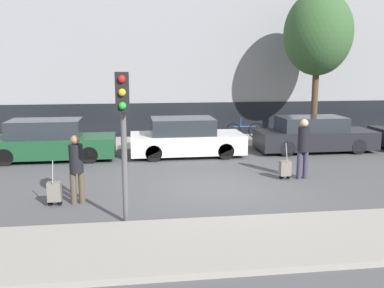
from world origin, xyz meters
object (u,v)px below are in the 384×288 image
traffic_light (123,117)px  pedestrian_left (76,165)px  pedestrian_right (303,145)px  parked_car_0 (50,141)px  parked_bicycle (245,131)px  trolley_left (54,192)px  trolley_right (285,168)px  bare_tree_near_crossing (318,34)px  parked_car_1 (186,138)px  parked_car_2 (314,135)px

traffic_light → pedestrian_left: bearing=126.9°
pedestrian_right → traffic_light: traffic_light is taller
parked_car_0 → parked_bicycle: parked_car_0 is taller
pedestrian_right → traffic_light: (-5.24, -3.10, 1.30)m
pedestrian_right → trolley_left: bearing=-169.8°
traffic_light → pedestrian_right: bearing=30.6°
trolley_right → traffic_light: 5.96m
trolley_right → bare_tree_near_crossing: size_ratio=0.17×
trolley_right → parked_bicycle: (0.47, 6.50, 0.15)m
parked_car_0 → parked_car_1: parked_car_0 is taller
pedestrian_right → traffic_light: bearing=-152.2°
parked_car_0 → traffic_light: (2.80, -6.86, 1.66)m
parked_car_1 → parked_car_2: bearing=1.1°
bare_tree_near_crossing → pedestrian_left: bearing=-141.3°
trolley_right → traffic_light: size_ratio=0.34×
bare_tree_near_crossing → parked_bicycle: bearing=171.2°
trolley_right → bare_tree_near_crossing: bare_tree_near_crossing is taller
pedestrian_left → bare_tree_near_crossing: bare_tree_near_crossing is taller
parked_car_1 → parked_bicycle: 4.04m
bare_tree_near_crossing → parked_car_1: bearing=-159.6°
parked_car_0 → pedestrian_right: pedestrian_right is taller
parked_car_2 → traffic_light: (-7.29, -6.98, 1.68)m
parked_car_1 → bare_tree_near_crossing: bare_tree_near_crossing is taller
bare_tree_near_crossing → parked_car_2: bearing=-112.8°
parked_car_1 → trolley_left: (-3.90, -5.38, -0.31)m
pedestrian_left → bare_tree_near_crossing: size_ratio=0.27×
parked_car_1 → trolley_left: size_ratio=3.72×
trolley_right → traffic_light: bearing=-146.7°
parked_car_2 → trolley_left: parked_car_2 is taller
parked_car_2 → trolley_right: (-2.60, -3.90, -0.31)m
parked_car_0 → parked_car_1: 4.96m
parked_car_1 → parked_car_0: bearing=-179.8°
parked_car_1 → bare_tree_near_crossing: (6.03, 2.24, 4.03)m
trolley_right → parked_car_0: bearing=153.2°
trolley_right → traffic_light: (-4.69, -3.08, 2.00)m
trolley_left → bare_tree_near_crossing: (9.93, 7.62, 4.35)m
trolley_left → parked_bicycle: (6.91, 8.09, 0.14)m
trolley_left → trolley_right: 6.62m
parked_bicycle → bare_tree_near_crossing: 5.21m
bare_tree_near_crossing → trolley_right: bearing=-120.1°
traffic_light → trolley_right: bearing=33.3°
parked_car_2 → parked_car_1: bearing=-178.9°
parked_car_0 → bare_tree_near_crossing: (10.99, 2.25, 4.03)m
parked_car_2 → traffic_light: size_ratio=1.42×
parked_car_0 → trolley_left: (1.06, -5.37, -0.32)m
parked_car_2 → trolley_left: bearing=-148.7°
pedestrian_left → trolley_right: bearing=3.2°
trolley_left → parked_car_1: bearing=54.1°
pedestrian_right → parked_bicycle: (-0.08, 6.48, -0.55)m
parked_car_2 → parked_bicycle: 3.37m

